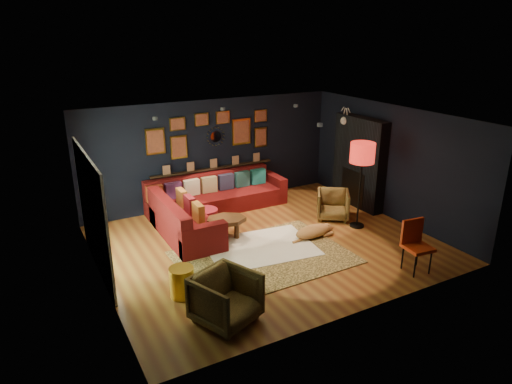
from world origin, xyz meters
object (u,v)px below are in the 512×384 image
coffee_table (226,222)px  orange_chair (415,241)px  dog (313,229)px  armchair_left (226,296)px  pouf (206,217)px  armchair_right (333,203)px  sectional (205,206)px  gold_stool (182,282)px  floor_lamp (362,156)px

coffee_table → orange_chair: orange_chair is taller
coffee_table → dog: coffee_table is taller
armchair_left → pouf: bearing=49.3°
armchair_right → dog: bearing=-111.8°
orange_chair → dog: size_ratio=0.82×
pouf → armchair_right: 2.94m
coffee_table → pouf: (-0.12, 0.83, -0.17)m
sectional → gold_stool: (-1.57, -2.81, -0.07)m
armchair_right → floor_lamp: 1.43m
sectional → orange_chair: 4.67m
sectional → orange_chair: orange_chair is taller
coffee_table → floor_lamp: floor_lamp is taller
coffee_table → armchair_right: size_ratio=1.35×
coffee_table → armchair_right: armchair_right is taller
pouf → dog: bearing=-44.6°
dog → armchair_left: bearing=-151.3°
gold_stool → floor_lamp: (4.40, 0.83, 1.37)m
armchair_right → gold_stool: (-4.21, -1.47, -0.11)m
pouf → floor_lamp: floor_lamp is taller
dog → pouf: bearing=132.0°
sectional → armchair_left: size_ratio=3.94×
sectional → gold_stool: 3.22m
pouf → gold_stool: (-1.46, -2.50, 0.05)m
armchair_right → orange_chair: 2.65m
orange_chair → dog: orange_chair is taller
sectional → dog: bearing=-51.2°
sectional → armchair_left: (-1.23, -3.79, 0.11)m
pouf → armchair_right: (2.75, -1.03, 0.16)m
coffee_table → orange_chair: bearing=-49.4°
dog → gold_stool: bearing=-169.3°
armchair_left → orange_chair: bearing=-25.9°
dog → armchair_right: bearing=29.9°
armchair_right → orange_chair: bearing=-59.3°
coffee_table → orange_chair: (2.43, -2.84, 0.20)m
gold_stool → floor_lamp: bearing=10.6°
armchair_right → orange_chair: (-0.19, -2.64, 0.20)m
gold_stool → dog: bearing=14.1°
coffee_table → pouf: bearing=98.5°
orange_chair → floor_lamp: size_ratio=0.50×
orange_chair → dog: bearing=119.6°
pouf → armchair_left: (-1.12, -3.48, 0.23)m
coffee_table → dog: 1.83m
sectional → orange_chair: (2.44, -3.98, 0.24)m
sectional → armchair_left: 3.98m
sectional → coffee_table: bearing=-89.3°
floor_lamp → armchair_left: bearing=-156.0°
coffee_table → pouf: coffee_table is taller
floor_lamp → dog: 1.87m
pouf → gold_stool: size_ratio=1.05×
pouf → floor_lamp: 3.67m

